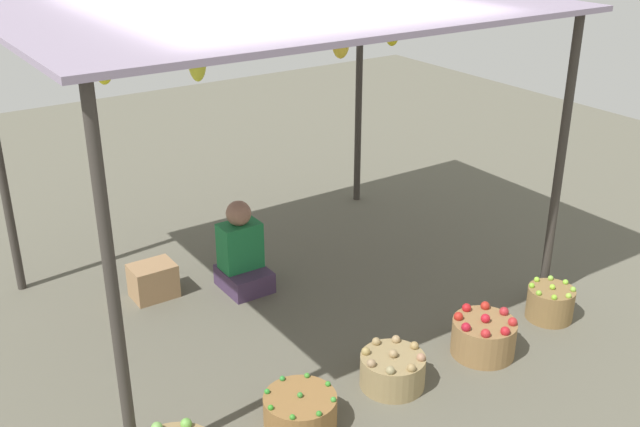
{
  "coord_description": "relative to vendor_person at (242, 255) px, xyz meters",
  "views": [
    {
      "loc": [
        -2.78,
        -4.75,
        3.13
      ],
      "look_at": [
        0.0,
        -0.62,
        0.95
      ],
      "focal_mm": 42.05,
      "sensor_mm": 36.0,
      "label": 1
    }
  ],
  "objects": [
    {
      "name": "basket_potatoes",
      "position": [
        0.19,
        -1.78,
        -0.18
      ],
      "size": [
        0.44,
        0.44,
        0.28
      ],
      "color": "#947E53",
      "rests_on": "ground"
    },
    {
      "name": "ground_plane",
      "position": [
        0.2,
        -0.26,
        -0.3
      ],
      "size": [
        14.0,
        14.0,
        0.0
      ],
      "primitive_type": "plane",
      "color": "#5D5A4C"
    },
    {
      "name": "basket_red_apples",
      "position": [
        0.97,
        -1.85,
        -0.16
      ],
      "size": [
        0.46,
        0.46,
        0.33
      ],
      "color": "olive",
      "rests_on": "ground"
    },
    {
      "name": "vendor_person",
      "position": [
        0.0,
        0.0,
        0.0
      ],
      "size": [
        0.36,
        0.44,
        0.78
      ],
      "color": "#402E4B",
      "rests_on": "ground"
    },
    {
      "name": "basket_limes",
      "position": [
        1.76,
        -1.79,
        -0.17
      ],
      "size": [
        0.36,
        0.36,
        0.3
      ],
      "color": "olive",
      "rests_on": "ground"
    },
    {
      "name": "market_stall_structure",
      "position": [
        0.2,
        -0.26,
        1.93
      ],
      "size": [
        3.84,
        2.88,
        2.37
      ],
      "color": "#38332D",
      "rests_on": "ground"
    },
    {
      "name": "basket_green_chilies",
      "position": [
        -0.56,
        -1.78,
        -0.19
      ],
      "size": [
        0.46,
        0.46,
        0.25
      ],
      "color": "olive",
      "rests_on": "ground"
    },
    {
      "name": "wooden_crate_near_vendor",
      "position": [
        -0.69,
        0.27,
        -0.15
      ],
      "size": [
        0.36,
        0.27,
        0.29
      ],
      "primitive_type": "cube",
      "color": "#9C7750",
      "rests_on": "ground"
    }
  ]
}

